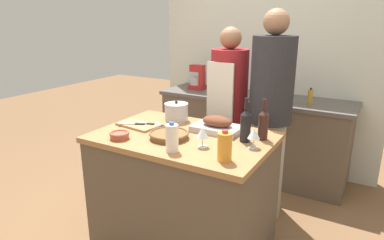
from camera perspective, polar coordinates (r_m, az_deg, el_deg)
name	(u,v)px	position (r m, az deg, el deg)	size (l,w,h in m)	color
kitchen_island	(184,191)	(2.66, -1.40, -11.67)	(1.26, 0.85, 0.90)	brown
back_counter	(252,135)	(3.89, 9.98, -2.49)	(2.08, 0.60, 0.90)	brown
back_wall	(267,58)	(4.03, 12.34, 10.12)	(2.58, 0.10, 2.55)	silver
roasting_pan	(217,126)	(2.55, 4.19, -0.93)	(0.36, 0.23, 0.12)	#BCBCC1
wicker_basket	(169,135)	(2.41, -3.85, -2.47)	(0.28, 0.28, 0.05)	brown
cutting_board	(137,125)	(2.70, -9.08, -0.87)	(0.35, 0.22, 0.02)	#AD7F51
stock_pot	(176,112)	(2.80, -2.62, 1.35)	(0.19, 0.19, 0.17)	#B7B7BC
mixing_bowl	(119,135)	(2.45, -11.99, -2.47)	(0.14, 0.14, 0.05)	#A84C38
juice_jug	(225,147)	(2.03, 5.47, -4.44)	(0.09, 0.09, 0.19)	orange
milk_jug	(172,138)	(2.16, -3.36, -2.99)	(0.08, 0.08, 0.19)	white
wine_bottle_green	(246,125)	(2.34, 8.92, -0.77)	(0.07, 0.07, 0.31)	black
wine_bottle_dark	(263,124)	(2.41, 11.79, -0.59)	(0.07, 0.07, 0.29)	#381E19
wine_glass_left	(254,134)	(2.24, 10.27, -2.31)	(0.08, 0.08, 0.14)	silver
wine_glass_right	(202,133)	(2.22, 1.75, -2.22)	(0.08, 0.08, 0.14)	silver
knife_chef	(133,124)	(2.70, -9.81, -0.62)	(0.20, 0.12, 0.01)	#B7B7BC
knife_paring	(160,125)	(2.71, -5.34, -0.80)	(0.14, 0.09, 0.01)	#B7B7BC
knife_bread	(146,123)	(2.70, -7.73, -0.54)	(0.16, 0.05, 0.01)	#B7B7BC
stand_mixer	(197,79)	(4.05, 0.91, 6.82)	(0.18, 0.14, 0.29)	#B22323
condiment_bottle_tall	(277,90)	(3.68, 13.96, 4.82)	(0.07, 0.07, 0.19)	maroon
condiment_bottle_short	(290,98)	(3.52, 16.04, 3.62)	(0.07, 0.07, 0.13)	maroon
condiment_bottle_extra	(310,97)	(3.50, 19.08, 3.62)	(0.05, 0.05, 0.17)	#B28E2D
person_cook_aproned	(228,109)	(3.16, 6.06, 1.87)	(0.34, 0.35, 1.64)	beige
person_cook_guest	(271,107)	(2.96, 12.96, 2.15)	(0.36, 0.36, 1.79)	beige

